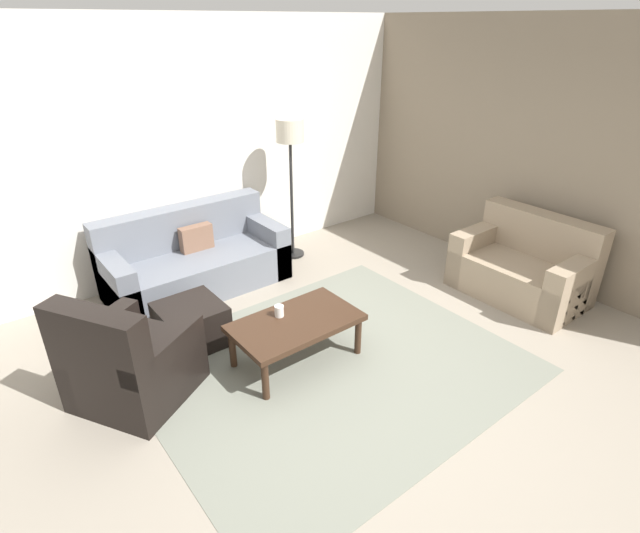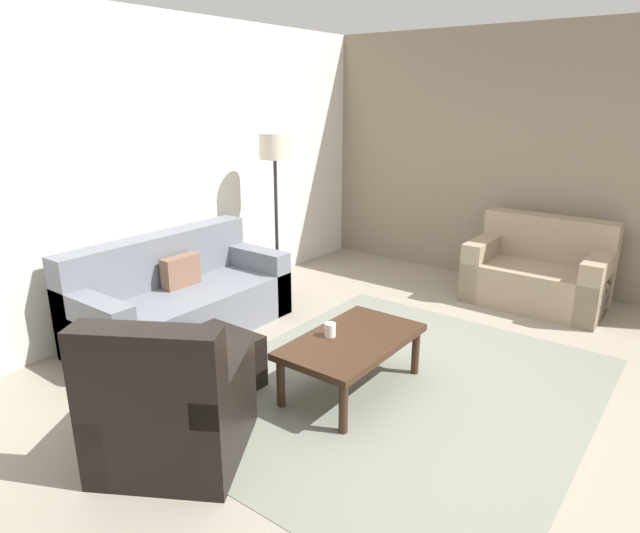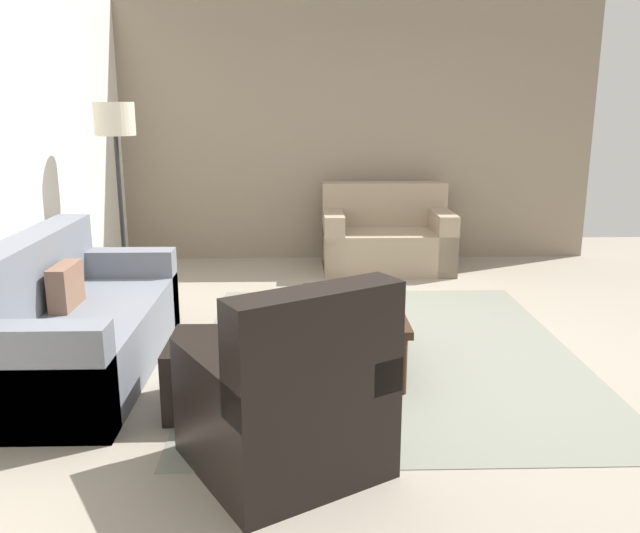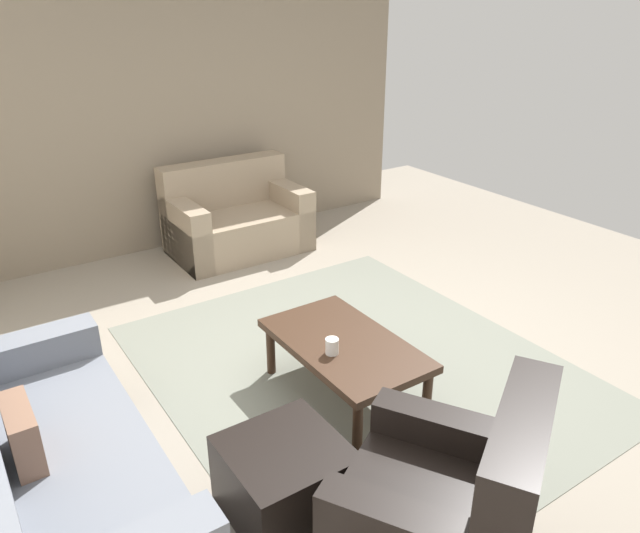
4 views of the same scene
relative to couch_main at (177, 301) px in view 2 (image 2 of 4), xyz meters
The scene contains 11 objects.
ground_plane 2.15m from the couch_main, 82.13° to the right, with size 8.00×8.00×0.00m, color gray.
rear_partition 1.24m from the couch_main, 59.42° to the left, with size 6.00×0.12×2.80m, color silver.
stone_feature_panel 4.06m from the couch_main, 32.63° to the right, with size 0.12×5.20×2.80m, color gray.
area_rug 2.15m from the couch_main, 82.13° to the right, with size 3.07×2.59×0.01m, color slate.
couch_main is the anchor object (origin of this frame).
couch_loveseat 3.66m from the couch_main, 40.99° to the right, with size 0.84×1.32×0.88m.
armchair_leather 1.91m from the couch_main, 130.04° to the right, with size 1.10×1.10×0.95m.
ottoman 1.16m from the couch_main, 116.39° to the right, with size 0.56×0.56×0.40m, color black.
coffee_table 1.85m from the couch_main, 86.94° to the right, with size 1.10×0.64×0.41m.
cup 1.71m from the couch_main, 89.09° to the right, with size 0.08×0.08×0.10m, color white.
lamp_standing 1.74m from the couch_main, ahead, with size 0.32×0.32×1.71m.
Camera 2 is at (-3.18, -1.70, 2.08)m, focal length 30.53 mm.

